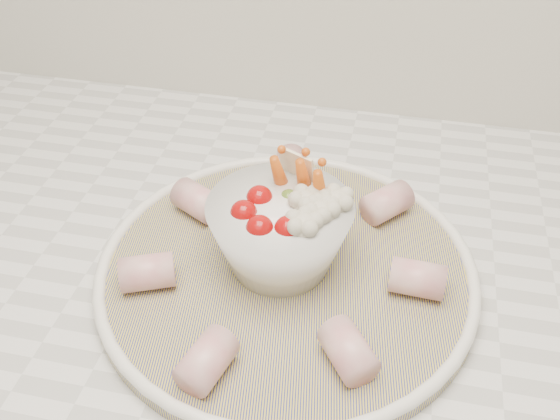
# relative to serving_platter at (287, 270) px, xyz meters

# --- Properties ---
(serving_platter) EXTENTS (0.42, 0.42, 0.02)m
(serving_platter) POSITION_rel_serving_platter_xyz_m (0.00, 0.00, 0.00)
(serving_platter) COLOR navy
(serving_platter) RESTS_ON kitchen_counter
(veggie_bowl) EXTENTS (0.14, 0.14, 0.11)m
(veggie_bowl) POSITION_rel_serving_platter_xyz_m (-0.01, 0.01, 0.04)
(veggie_bowl) COLOR white
(veggie_bowl) RESTS_ON serving_platter
(cured_meat_rolls) EXTENTS (0.30, 0.33, 0.03)m
(cured_meat_rolls) POSITION_rel_serving_platter_xyz_m (-0.00, 0.00, 0.02)
(cured_meat_rolls) COLOR #C35962
(cured_meat_rolls) RESTS_ON serving_platter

